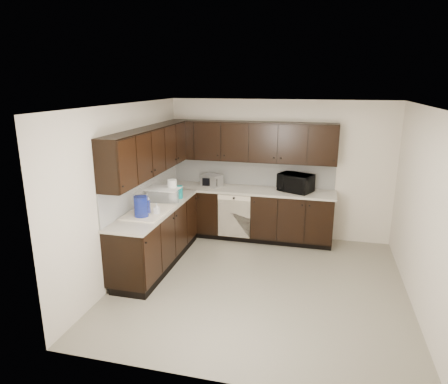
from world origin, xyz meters
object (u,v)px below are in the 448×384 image
Objects in this scene: sink at (148,217)px; blue_pitcher at (141,207)px; toaster_oven at (212,180)px; microwave at (295,183)px; storage_bin at (164,194)px.

blue_pitcher is (0.00, -0.20, 0.21)m from sink.
blue_pitcher reaches higher than toaster_oven.
storage_bin is (-2.03, -1.06, -0.06)m from microwave.
blue_pitcher is (-0.49, -1.92, 0.04)m from toaster_oven.
storage_bin is (-0.51, -1.04, -0.01)m from toaster_oven.
microwave is 1.51m from toaster_oven.
microwave is 1.62× the size of toaster_oven.
sink is 1.46× the size of microwave.
microwave is at bearing 27.59° from storage_bin.
sink is 2.66m from microwave.
sink is 2.37× the size of toaster_oven.
toaster_oven is (-1.51, -0.02, -0.05)m from microwave.
microwave reaches higher than storage_bin.
sink is at bearing -114.98° from microwave.
blue_pitcher is (-2.00, -1.94, -0.00)m from microwave.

